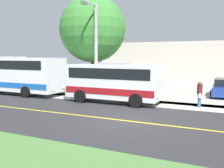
% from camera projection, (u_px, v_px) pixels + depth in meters
% --- Properties ---
extents(ground_plane, '(120.00, 120.00, 0.00)m').
position_uv_depth(ground_plane, '(127.00, 121.00, 12.94)').
color(ground_plane, '#477238').
extents(road_surface, '(8.00, 100.00, 0.01)m').
position_uv_depth(road_surface, '(127.00, 121.00, 12.94)').
color(road_surface, '#28282B').
rests_on(road_surface, ground).
extents(sidewalk, '(2.40, 100.00, 0.01)m').
position_uv_depth(sidewalk, '(155.00, 104.00, 17.61)').
color(sidewalk, '#B2ADA3').
rests_on(sidewalk, ground).
extents(parking_lot_surface, '(14.00, 36.00, 0.01)m').
position_uv_depth(parking_lot_surface, '(211.00, 93.00, 22.80)').
color(parking_lot_surface, '#9E9991').
rests_on(parking_lot_surface, ground).
extents(road_centre_line, '(0.16, 100.00, 0.00)m').
position_uv_depth(road_centre_line, '(127.00, 121.00, 12.94)').
color(road_centre_line, gold).
rests_on(road_centre_line, ground).
extents(shuttle_bus_front, '(2.56, 6.72, 2.75)m').
position_uv_depth(shuttle_bus_front, '(114.00, 81.00, 17.95)').
color(shuttle_bus_front, white).
rests_on(shuttle_bus_front, ground).
extents(transit_bus_rear, '(2.76, 11.37, 3.19)m').
position_uv_depth(transit_bus_rear, '(5.00, 73.00, 22.47)').
color(transit_bus_rear, white).
rests_on(transit_bus_rear, ground).
extents(pedestrian_with_bags, '(0.72, 0.34, 1.71)m').
position_uv_depth(pedestrian_with_bags, '(200.00, 93.00, 16.35)').
color(pedestrian_with_bags, '#335972').
rests_on(pedestrian_with_bags, ground).
extents(pedestrian_waiting, '(0.72, 0.34, 1.76)m').
position_uv_depth(pedestrian_waiting, '(156.00, 90.00, 17.37)').
color(pedestrian_waiting, '#262628').
rests_on(pedestrian_waiting, ground).
extents(street_light_pole, '(1.97, 0.24, 7.01)m').
position_uv_depth(street_light_pole, '(95.00, 47.00, 18.78)').
color(street_light_pole, '#9E9EA3').
rests_on(street_light_pole, ground).
extents(tree_curbside, '(5.55, 5.55, 8.24)m').
position_uv_depth(tree_curbside, '(92.00, 29.00, 21.58)').
color(tree_curbside, brown).
rests_on(tree_curbside, ground).
extents(commercial_building, '(10.00, 21.35, 4.76)m').
position_uv_depth(commercial_building, '(197.00, 63.00, 31.64)').
color(commercial_building, beige).
rests_on(commercial_building, ground).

